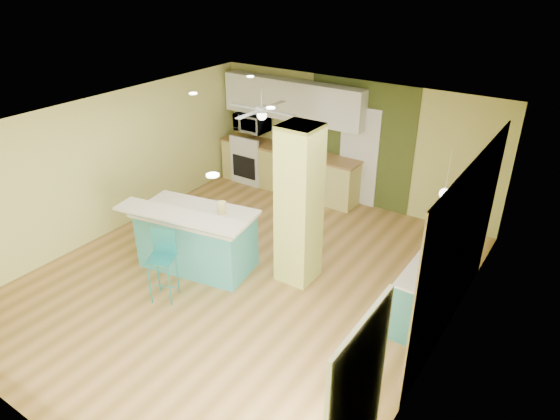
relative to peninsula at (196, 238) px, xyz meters
The scene contains 23 objects.
floor 1.03m from the peninsula, 10.17° to the left, with size 6.00×7.00×0.01m, color olive.
ceiling 2.17m from the peninsula, 10.17° to the left, with size 6.00×7.00×0.01m, color white.
wall_back 3.83m from the peninsula, 76.67° to the left, with size 6.00×0.01×2.50m, color #D2D070.
wall_front 3.54m from the peninsula, 75.48° to the right, with size 6.00×0.01×2.50m, color #D2D070.
wall_left 2.26m from the peninsula, behind, with size 0.01×7.00×2.50m, color #D2D070.
wall_right 3.94m from the peninsula, ahead, with size 0.01×7.00×2.50m, color #D2D070.
wood_panel 4.00m from the peninsula, 11.09° to the left, with size 0.02×3.40×2.50m, color #8A734F.
olive_accent 3.87m from the peninsula, 73.67° to the left, with size 2.20×0.02×2.50m, color #475321.
interior_door 3.80m from the peninsula, 73.55° to the left, with size 0.82×0.05×2.00m, color white.
french_door 4.43m from the peninsula, 29.20° to the right, with size 0.04×1.08×2.10m, color white.
column 1.81m from the peninsula, 23.36° to the left, with size 0.55×0.55×2.50m, color #C7CE5F.
kitchen_run 3.38m from the peninsula, 97.34° to the left, with size 3.25×0.63×0.94m.
stove 3.62m from the peninsula, 112.45° to the left, with size 0.76×0.66×1.08m.
upper_cabinets 3.78m from the peninsula, 97.09° to the left, with size 3.20×0.34×0.80m, color white.
microwave 3.72m from the peninsula, 112.39° to the left, with size 0.70×0.48×0.39m, color silver.
ceiling_fan 2.67m from the peninsula, 96.15° to the left, with size 1.41×1.41×0.61m.
pendant_lamp 3.88m from the peninsula, 14.44° to the left, with size 0.14×0.14×0.69m.
wall_decor 4.08m from the peninsula, 14.00° to the left, with size 0.03×0.90×0.70m, color brown.
peninsula is the anchor object (origin of this frame).
bar_stool 0.90m from the peninsula, 79.26° to the right, with size 0.47×0.47×1.09m.
side_counter 3.65m from the peninsula, 11.89° to the left, with size 0.59×1.39×0.89m.
fruit_bowl 3.37m from the peninsula, 85.87° to the left, with size 0.28×0.28×0.07m, color #3B2518.
canister 0.71m from the peninsula, 32.69° to the left, with size 0.14×0.14×0.19m, color yellow.
Camera 1 is at (4.11, -5.13, 4.55)m, focal length 32.00 mm.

